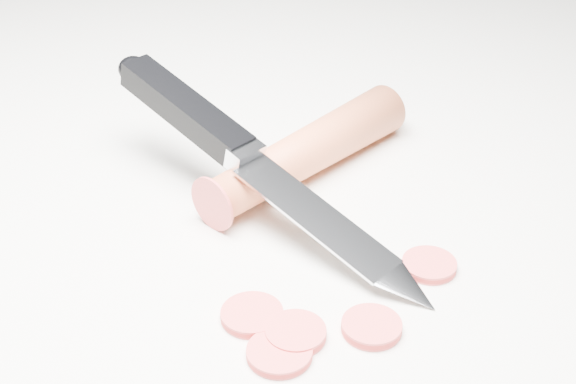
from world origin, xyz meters
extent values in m
plane|color=white|center=(0.00, 0.00, 0.00)|extent=(2.40, 2.40, 0.00)
cylinder|color=#D35830|center=(0.04, 0.06, 0.02)|extent=(0.16, 0.15, 0.03)
cylinder|color=#E03E3E|center=(0.00, -0.12, 0.00)|extent=(0.04, 0.04, 0.01)
cylinder|color=#E03E3E|center=(0.01, -0.11, 0.00)|extent=(0.03, 0.03, 0.01)
cylinder|color=#E03E3E|center=(-0.01, -0.09, 0.00)|extent=(0.04, 0.04, 0.01)
cylinder|color=#E03E3E|center=(0.06, -0.11, 0.00)|extent=(0.03, 0.03, 0.01)
cylinder|color=#E03E3E|center=(0.10, -0.06, 0.00)|extent=(0.03, 0.03, 0.01)
camera|label=1|loc=(-0.03, -0.43, 0.31)|focal=50.00mm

